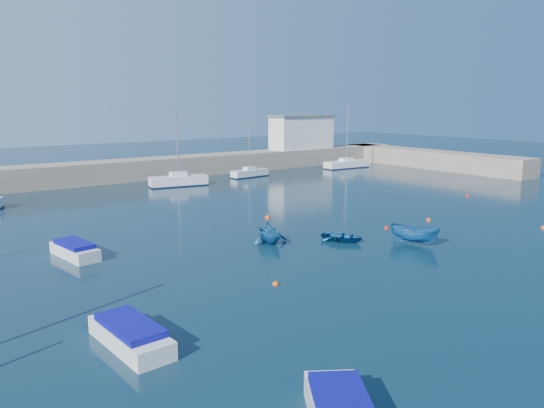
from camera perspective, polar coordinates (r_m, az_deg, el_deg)
ground at (r=31.74m, az=13.60°, el=-7.42°), size 220.00×220.00×0.00m
back_wall at (r=69.85m, az=-16.34°, el=3.43°), size 96.00×4.50×2.60m
right_arm at (r=84.99m, az=16.61°, el=4.67°), size 4.50×32.00×2.60m
harbor_office at (r=84.39m, az=3.19°, el=7.65°), size 10.00×4.00×5.00m
sailboat_6 at (r=64.09m, az=-10.02°, el=2.51°), size 7.04×3.02×9.05m
sailboat_7 at (r=70.99m, az=-2.42°, el=3.36°), size 5.56×2.09×7.21m
sailboat_8 at (r=81.57m, az=8.02°, el=4.28°), size 7.46×2.48×9.56m
motorboat_0 at (r=22.95m, az=-15.00°, el=-13.42°), size 1.99×4.83×1.06m
motorboat_1 at (r=36.41m, az=-20.45°, el=-4.64°), size 2.13×4.44×1.04m
dinghy_center at (r=38.45m, az=7.57°, el=-3.50°), size 3.27×3.70×0.63m
dinghy_left at (r=37.55m, az=-0.35°, el=-3.01°), size 2.74×3.13×1.58m
dinghy_right at (r=38.59m, az=15.09°, el=-3.17°), size 2.51×3.82×1.38m
buoy_0 at (r=29.31m, az=0.40°, el=-8.65°), size 0.37×0.37×0.37m
buoy_1 at (r=42.92m, az=12.22°, el=-2.58°), size 0.39×0.39×0.39m
buoy_2 at (r=46.72m, az=16.50°, el=-1.70°), size 0.41×0.41×0.41m
buoy_3 at (r=45.61m, az=-0.46°, el=-1.54°), size 0.50×0.50×0.50m
buoy_4 at (r=60.06m, az=20.31°, el=0.79°), size 0.40×0.40×0.40m
buoy_5 at (r=47.22m, az=27.21°, el=-2.33°), size 0.49×0.49×0.49m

